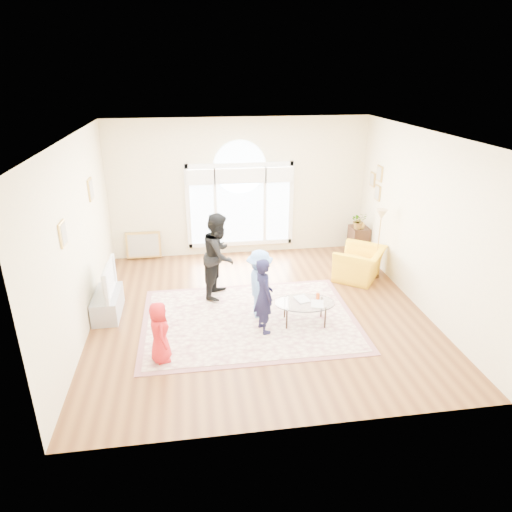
{
  "coord_description": "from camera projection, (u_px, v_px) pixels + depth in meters",
  "views": [
    {
      "loc": [
        -1.15,
        -7.36,
        4.18
      ],
      "look_at": [
        -0.02,
        0.3,
        0.99
      ],
      "focal_mm": 32.0,
      "sensor_mm": 36.0,
      "label": 1
    }
  ],
  "objects": [
    {
      "name": "child_navy",
      "position": [
        264.0,
        296.0,
        7.59
      ],
      "size": [
        0.42,
        0.54,
        1.32
      ],
      "primitive_type": "imported",
      "rotation": [
        0.0,
        0.0,
        1.81
      ],
      "color": "#151534",
      "rests_on": "area_rug"
    },
    {
      "name": "side_cabinet",
      "position": [
        358.0,
        241.0,
        10.93
      ],
      "size": [
        0.4,
        0.5,
        0.7
      ],
      "primitive_type": "cube",
      "color": "black",
      "rests_on": "ground"
    },
    {
      "name": "coffee_table",
      "position": [
        305.0,
        303.0,
        7.93
      ],
      "size": [
        1.11,
        0.78,
        0.54
      ],
      "rotation": [
        0.0,
        0.0,
        -0.11
      ],
      "color": "silver",
      "rests_on": "ground"
    },
    {
      "name": "ground",
      "position": [
        259.0,
        311.0,
        8.48
      ],
      "size": [
        6.0,
        6.0,
        0.0
      ],
      "primitive_type": "plane",
      "color": "#553018",
      "rests_on": "ground"
    },
    {
      "name": "plant_pedestal",
      "position": [
        357.0,
        243.0,
        10.82
      ],
      "size": [
        0.2,
        0.2,
        0.7
      ],
      "primitive_type": "cylinder",
      "color": "white",
      "rests_on": "ground"
    },
    {
      "name": "area_rug",
      "position": [
        250.0,
        319.0,
        8.19
      ],
      "size": [
        3.6,
        2.6,
        0.02
      ],
      "primitive_type": "cube",
      "color": "beige",
      "rests_on": "ground"
    },
    {
      "name": "leaning_picture",
      "position": [
        145.0,
        259.0,
        10.82
      ],
      "size": [
        0.8,
        0.14,
        0.62
      ],
      "primitive_type": "cube",
      "rotation": [
        -0.14,
        0.0,
        0.0
      ],
      "color": "tan",
      "rests_on": "ground"
    },
    {
      "name": "armchair",
      "position": [
        360.0,
        264.0,
        9.7
      ],
      "size": [
        1.34,
        1.37,
        0.67
      ],
      "primitive_type": "imported",
      "rotation": [
        0.0,
        0.0,
        4.08
      ],
      "color": "yellow",
      "rests_on": "ground"
    },
    {
      "name": "child_blue",
      "position": [
        260.0,
        284.0,
        8.07
      ],
      "size": [
        0.48,
        0.82,
        1.26
      ],
      "primitive_type": "imported",
      "rotation": [
        0.0,
        0.0,
        1.58
      ],
      "color": "#6293DF",
      "rests_on": "area_rug"
    },
    {
      "name": "child_red",
      "position": [
        159.0,
        332.0,
        6.85
      ],
      "size": [
        0.4,
        0.53,
        0.98
      ],
      "primitive_type": "imported",
      "rotation": [
        0.0,
        0.0,
        1.76
      ],
      "color": "red",
      "rests_on": "area_rug"
    },
    {
      "name": "rug_border",
      "position": [
        250.0,
        319.0,
        8.19
      ],
      "size": [
        3.8,
        2.8,
        0.01
      ],
      "primitive_type": "cube",
      "color": "#8F5A5B",
      "rests_on": "ground"
    },
    {
      "name": "room_shell",
      "position": [
        241.0,
        191.0,
        10.47
      ],
      "size": [
        6.0,
        6.0,
        6.0
      ],
      "color": "beige",
      "rests_on": "ground"
    },
    {
      "name": "tv_console",
      "position": [
        108.0,
        304.0,
        8.3
      ],
      "size": [
        0.45,
        1.0,
        0.42
      ],
      "primitive_type": "cube",
      "color": "#999BA1",
      "rests_on": "ground"
    },
    {
      "name": "television",
      "position": [
        105.0,
        279.0,
        8.11
      ],
      "size": [
        0.17,
        1.0,
        0.58
      ],
      "color": "black",
      "rests_on": "tv_console"
    },
    {
      "name": "potted_plant",
      "position": [
        359.0,
        221.0,
        10.61
      ],
      "size": [
        0.37,
        0.33,
        0.4
      ],
      "primitive_type": "imported",
      "rotation": [
        0.0,
        0.0,
        0.05
      ],
      "color": "#33722D",
      "rests_on": "plant_pedestal"
    },
    {
      "name": "floor_lamp",
      "position": [
        381.0,
        220.0,
        9.4
      ],
      "size": [
        0.3,
        0.3,
        1.51
      ],
      "color": "black",
      "rests_on": "ground"
    },
    {
      "name": "child_black",
      "position": [
        219.0,
        255.0,
        8.76
      ],
      "size": [
        0.88,
        0.98,
        1.67
      ],
      "primitive_type": "imported",
      "rotation": [
        0.0,
        0.0,
        1.21
      ],
      "color": "black",
      "rests_on": "area_rug"
    }
  ]
}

